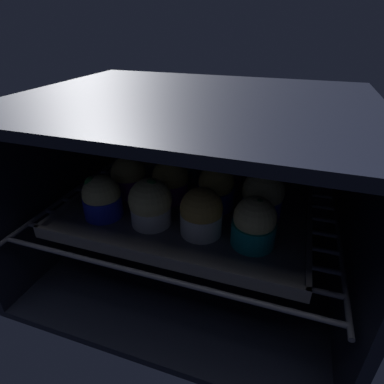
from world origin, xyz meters
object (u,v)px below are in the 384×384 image
at_px(muffin_row0_col1, 150,204).
at_px(muffin_row1_col0, 129,177).
at_px(muffin_row0_col0, 102,198).
at_px(muffin_row0_col3, 254,223).
at_px(baking_tray, 192,205).
at_px(muffin_row0_col2, 201,213).
at_px(muffin_row2_col1, 186,164).
at_px(muffin_row2_col2, 225,171).
at_px(muffin_row2_col0, 147,158).
at_px(muffin_row1_col1, 171,181).
at_px(muffin_row1_col2, 216,188).
at_px(muffin_row2_col3, 268,174).
at_px(muffin_row1_col3, 263,195).

height_order(muffin_row0_col1, muffin_row1_col0, muffin_row0_col1).
height_order(muffin_row0_col0, muffin_row0_col1, muffin_row0_col1).
bearing_deg(muffin_row0_col3, baking_tray, 145.86).
bearing_deg(muffin_row1_col0, muffin_row0_col2, -24.86).
relative_size(muffin_row2_col1, muffin_row2_col2, 1.07).
xyz_separation_m(muffin_row1_col0, muffin_row2_col1, (0.09, 0.09, 0.00)).
relative_size(muffin_row2_col0, muffin_row2_col2, 1.14).
height_order(muffin_row2_col0, muffin_row2_col1, muffin_row2_col0).
bearing_deg(muffin_row1_col1, muffin_row0_col2, -44.94).
xyz_separation_m(muffin_row0_col2, muffin_row1_col2, (0.00, 0.09, 0.00)).
relative_size(muffin_row0_col0, muffin_row0_col1, 0.91).
bearing_deg(muffin_row1_col0, muffin_row0_col3, -17.85).
height_order(muffin_row1_col2, muffin_row2_col3, same).
bearing_deg(muffin_row2_col0, muffin_row0_col3, -33.64).
distance_m(baking_tray, muffin_row2_col2, 0.11).
bearing_deg(muffin_row2_col2, muffin_row0_col1, -116.69).
bearing_deg(muffin_row2_col3, muffin_row0_col1, -134.12).
height_order(muffin_row0_col0, muffin_row2_col2, same).
xyz_separation_m(muffin_row0_col3, muffin_row2_col3, (-0.00, 0.18, 0.00)).
xyz_separation_m(muffin_row2_col1, muffin_row2_col2, (0.09, -0.00, -0.00)).
relative_size(muffin_row0_col1, muffin_row2_col3, 1.01).
xyz_separation_m(muffin_row0_col1, muffin_row2_col2, (0.09, 0.18, -0.00)).
distance_m(baking_tray, muffin_row0_col1, 0.11).
bearing_deg(muffin_row2_col0, muffin_row2_col2, -0.36).
relative_size(muffin_row0_col0, muffin_row0_col2, 0.95).
relative_size(muffin_row1_col1, muffin_row1_col2, 1.03).
xyz_separation_m(muffin_row1_col3, muffin_row2_col2, (-0.09, 0.09, -0.01)).
bearing_deg(muffin_row1_col1, muffin_row0_col1, -89.81).
bearing_deg(muffin_row1_col2, muffin_row0_col0, -152.84).
xyz_separation_m(muffin_row1_col1, muffin_row2_col2, (0.09, 0.08, -0.00)).
relative_size(muffin_row0_col3, muffin_row1_col3, 0.95).
bearing_deg(muffin_row1_col1, muffin_row1_col3, -1.97).
height_order(baking_tray, muffin_row0_col3, muffin_row0_col3).
bearing_deg(muffin_row0_col2, muffin_row1_col3, 43.90).
relative_size(muffin_row0_col2, muffin_row1_col1, 0.94).
bearing_deg(muffin_row1_col3, muffin_row0_col2, -136.10).
bearing_deg(muffin_row0_col2, muffin_row1_col0, 155.14).
bearing_deg(baking_tray, muffin_row2_col0, 146.85).
height_order(muffin_row2_col0, muffin_row2_col2, muffin_row2_col0).
xyz_separation_m(muffin_row1_col1, muffin_row2_col0, (-0.09, 0.09, 0.00)).
xyz_separation_m(baking_tray, muffin_row1_col0, (-0.13, -0.00, 0.04)).
bearing_deg(muffin_row2_col1, muffin_row0_col0, -116.72).
relative_size(muffin_row0_col2, muffin_row0_col3, 0.99).
xyz_separation_m(muffin_row0_col3, muffin_row1_col3, (0.00, 0.09, 0.00)).
relative_size(baking_tray, muffin_row0_col2, 5.41).
bearing_deg(muffin_row0_col2, muffin_row2_col0, 135.97).
distance_m(muffin_row0_col3, muffin_row1_col2, 0.12).
xyz_separation_m(muffin_row0_col3, muffin_row2_col2, (-0.09, 0.18, -0.00)).
distance_m(muffin_row0_col2, muffin_row2_col0, 0.25).
bearing_deg(muffin_row0_col1, muffin_row0_col0, -176.96).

